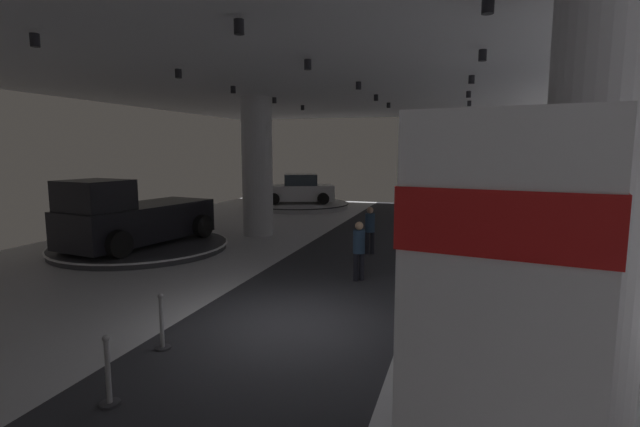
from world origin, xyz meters
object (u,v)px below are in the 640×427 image
Objects in this scene: pickup_truck_mid_left at (132,218)px; visitor_walking_near at (370,227)px; display_platform_mid_left at (141,246)px; pickup_truck_deep_right at (512,192)px; display_car_deep_left at (299,190)px; column_right at (595,211)px; column_left at (257,167)px; display_platform_mid_right at (618,273)px; display_platform_deep_left at (298,205)px; display_platform_deep_right at (518,213)px; display_car_mid_right at (622,239)px; visitor_walking_far at (359,247)px; brand_sign_pylon at (494,410)px.

pickup_truck_mid_left reaches higher than visitor_walking_near.
visitor_walking_near is at bearing 12.22° from display_platform_mid_left.
pickup_truck_deep_right is (13.08, 12.62, 0.14)m from pickup_truck_mid_left.
display_car_deep_left is 2.87× the size of visitor_walking_near.
column_right is 14.37m from display_platform_mid_left.
display_platform_mid_right is (12.00, -3.27, -2.55)m from column_left.
column_right reaches higher than display_platform_mid_right.
visitor_walking_near is at bearing 116.58° from column_right.
display_platform_mid_left is at bearing -95.41° from display_platform_deep_left.
visitor_walking_near is (-4.43, 8.86, -1.84)m from column_right.
display_platform_deep_right reaches higher than display_platform_mid_left.
visitor_walking_far is at bearing -162.63° from display_car_mid_right.
column_right is 22.89m from display_platform_deep_left.
brand_sign_pylon is at bearing -60.33° from column_left.
pickup_truck_mid_left is 3.51× the size of visitor_walking_far.
display_platform_deep_right reaches higher than display_platform_mid_right.
pickup_truck_deep_right reaches higher than pickup_truck_mid_left.
display_platform_mid_right is (1.67, -11.73, -1.10)m from pickup_truck_deep_right.
pickup_truck_deep_right is at bearing 87.46° from column_right.
column_left reaches higher than display_car_deep_left.
pickup_truck_mid_left reaches higher than display_platform_deep_left.
pickup_truck_mid_left is 18.42m from display_platform_deep_right.
pickup_truck_mid_left is at bearing -95.63° from display_car_deep_left.
visitor_walking_near reaches higher than display_platform_mid_left.
brand_sign_pylon reaches higher than display_platform_deep_right.
visitor_walking_far reaches higher than display_platform_mid_right.
pickup_truck_deep_right is 3.41× the size of visitor_walking_near.
display_platform_mid_left is (-2.69, -3.84, -2.62)m from column_left.
display_car_deep_left is at bearing 118.73° from column_right.
display_car_deep_left is at bearing 177.79° from pickup_truck_deep_right.
display_car_deep_left reaches higher than display_platform_mid_left.
display_platform_deep_right is 11.85m from display_car_mid_right.
pickup_truck_deep_right is 0.91× the size of display_platform_mid_right.
column_right is 14.11m from pickup_truck_mid_left.
display_platform_deep_right is at bearing -2.25° from display_car_deep_left.
column_left is 0.93× the size of display_platform_mid_right.
display_car_mid_right is (13.47, -12.21, 0.07)m from display_car_deep_left.
pickup_truck_deep_right is at bearing 98.10° from display_car_mid_right.
column_left is (-9.47, 11.03, 0.00)m from column_right.
pickup_truck_deep_right is (11.79, -0.45, 0.25)m from display_car_deep_left.
visitor_walking_near is (-5.61, -10.61, 0.71)m from display_platform_deep_right.
display_car_deep_left is at bearing 84.37° from pickup_truck_mid_left.
visitor_walking_far is (0.34, -3.20, 0.00)m from visitor_walking_near.
display_car_mid_right is 6.95m from visitor_walking_far.
display_platform_deep_right is (10.65, 8.44, -2.55)m from column_left.
display_car_mid_right is (0.01, -0.03, 0.92)m from display_platform_mid_right.
column_left is at bearing 119.67° from brand_sign_pylon.
visitor_walking_far is (6.87, -14.27, 0.75)m from display_platform_deep_left.
column_left is at bearing 164.64° from display_car_mid_right.
brand_sign_pylon reaches higher than display_car_mid_right.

